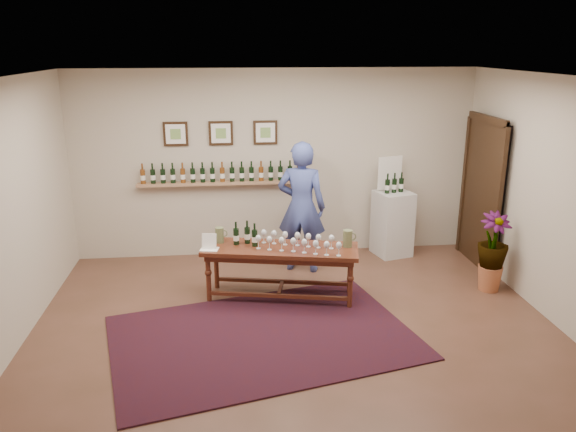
{
  "coord_description": "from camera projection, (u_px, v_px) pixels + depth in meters",
  "views": [
    {
      "loc": [
        -0.72,
        -5.74,
        3.12
      ],
      "look_at": [
        0.0,
        0.8,
        1.1
      ],
      "focal_mm": 35.0,
      "sensor_mm": 36.0,
      "label": 1
    }
  ],
  "objects": [
    {
      "name": "display_pedestal",
      "position": [
        392.0,
        223.0,
        8.58
      ],
      "size": [
        0.61,
        0.61,
        0.99
      ],
      "primitive_type": "cube",
      "rotation": [
        0.0,
        0.0,
        0.26
      ],
      "color": "silver",
      "rests_on": "ground"
    },
    {
      "name": "room_shell",
      "position": [
        425.0,
        189.0,
        8.1
      ],
      "size": [
        6.0,
        6.0,
        6.0
      ],
      "color": "beige",
      "rests_on": "ground"
    },
    {
      "name": "info_sign",
      "position": [
        390.0,
        173.0,
        8.45
      ],
      "size": [
        0.39,
        0.12,
        0.55
      ],
      "primitive_type": "cube",
      "rotation": [
        0.0,
        0.0,
        0.26
      ],
      "color": "white",
      "rests_on": "display_pedestal"
    },
    {
      "name": "potted_plant",
      "position": [
        492.0,
        252.0,
        7.29
      ],
      "size": [
        0.5,
        0.5,
        0.91
      ],
      "rotation": [
        0.0,
        0.0,
        0.03
      ],
      "color": "#AB5E39",
      "rests_on": "ground"
    },
    {
      "name": "ground",
      "position": [
        296.0,
        328.0,
        6.44
      ],
      "size": [
        6.0,
        6.0,
        0.0
      ],
      "primitive_type": "plane",
      "color": "#4E3322",
      "rests_on": "ground"
    },
    {
      "name": "pitcher_left",
      "position": [
        220.0,
        235.0,
        7.16
      ],
      "size": [
        0.16,
        0.16,
        0.2
      ],
      "primitive_type": null,
      "rotation": [
        0.0,
        0.0,
        -0.36
      ],
      "color": "#606941",
      "rests_on": "tasting_table"
    },
    {
      "name": "tasting_table",
      "position": [
        280.0,
        255.0,
        7.05
      ],
      "size": [
        2.02,
        1.01,
        0.69
      ],
      "rotation": [
        0.0,
        0.0,
        -0.21
      ],
      "color": "#491E12",
      "rests_on": "ground"
    },
    {
      "name": "table_bottles",
      "position": [
        246.0,
        233.0,
        7.08
      ],
      "size": [
        0.32,
        0.25,
        0.3
      ],
      "primitive_type": null,
      "rotation": [
        0.0,
        0.0,
        -0.33
      ],
      "color": "black",
      "rests_on": "tasting_table"
    },
    {
      "name": "table_glasses",
      "position": [
        295.0,
        242.0,
        6.94
      ],
      "size": [
        1.37,
        0.77,
        0.19
      ],
      "primitive_type": null,
      "rotation": [
        0.0,
        0.0,
        -0.37
      ],
      "color": "silver",
      "rests_on": "tasting_table"
    },
    {
      "name": "menu_card",
      "position": [
        209.0,
        241.0,
        6.93
      ],
      "size": [
        0.24,
        0.2,
        0.2
      ],
      "primitive_type": "cube",
      "rotation": [
        0.0,
        0.0,
        -0.2
      ],
      "color": "white",
      "rests_on": "tasting_table"
    },
    {
      "name": "person",
      "position": [
        301.0,
        207.0,
        7.86
      ],
      "size": [
        0.78,
        0.63,
        1.87
      ],
      "primitive_type": "imported",
      "rotation": [
        0.0,
        0.0,
        2.83
      ],
      "color": "#3E4C93",
      "rests_on": "ground"
    },
    {
      "name": "pitcher_right",
      "position": [
        348.0,
        238.0,
        7.01
      ],
      "size": [
        0.18,
        0.18,
        0.22
      ],
      "primitive_type": null,
      "rotation": [
        0.0,
        0.0,
        -0.34
      ],
      "color": "#606941",
      "rests_on": "tasting_table"
    },
    {
      "name": "pedestal_bottles",
      "position": [
        394.0,
        182.0,
        8.36
      ],
      "size": [
        0.34,
        0.17,
        0.33
      ],
      "primitive_type": null,
      "rotation": [
        0.0,
        0.0,
        0.26
      ],
      "color": "black",
      "rests_on": "display_pedestal"
    },
    {
      "name": "rug",
      "position": [
        263.0,
        337.0,
        6.22
      ],
      "size": [
        3.67,
        2.87,
        0.02
      ],
      "primitive_type": "cube",
      "rotation": [
        0.0,
        0.0,
        0.24
      ],
      "color": "#4A120D",
      "rests_on": "ground"
    }
  ]
}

